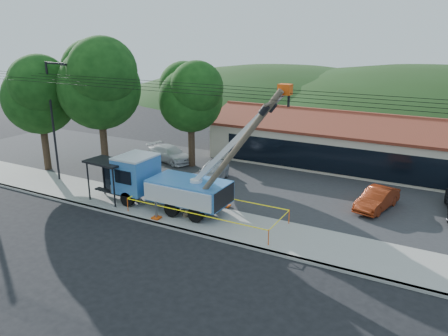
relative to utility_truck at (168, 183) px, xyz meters
name	(u,v)px	position (x,y,z in m)	size (l,w,h in m)	color
ground	(171,249)	(3.32, -4.44, -1.81)	(120.00, 120.00, 0.00)	black
curb	(193,233)	(3.32, -2.34, -1.74)	(60.00, 0.25, 0.15)	#A3A199
sidewalk	(210,221)	(3.32, -0.44, -1.74)	(60.00, 4.00, 0.15)	#A3A199
parking_lot	(263,183)	(3.32, 7.56, -1.76)	(60.00, 12.00, 0.10)	#28282B
strip_mall	(343,143)	(7.32, 15.55, 0.07)	(22.50, 8.53, 4.67)	beige
streetlight	(54,113)	(-10.46, 0.56, 3.49)	(2.13, 0.22, 9.00)	black
tree_west_near	(99,80)	(-8.68, 3.56, 5.71)	(7.56, 6.72, 10.80)	#332316
tree_west_far	(39,91)	(-13.68, 2.06, 4.73)	(6.84, 6.08, 9.48)	#332316
tree_lot	(190,94)	(-3.68, 8.56, 4.40)	(6.30, 5.60, 8.94)	#332316
hill_west	(283,98)	(-11.68, 50.56, -1.81)	(78.40, 56.00, 28.00)	#1E3613
hill_center	(441,109)	(13.32, 50.56, -1.81)	(89.60, 64.00, 32.00)	#1E3613
utility_truck	(168,183)	(0.00, 0.00, 0.00)	(11.82, 4.19, 8.33)	black
leaning_pole	(233,154)	(5.03, -0.73, 2.79)	(6.31, 1.83, 8.26)	brown
bus_shelter	(110,171)	(-4.20, -0.71, 0.37)	(2.97, 1.96, 2.75)	black
caution_tape	(206,207)	(2.94, -0.24, -0.99)	(9.67, 3.15, 0.91)	#F04F0D
car_silver	(213,183)	(-0.11, 5.89, -1.81)	(1.80, 4.49, 1.53)	#B5B8BD
car_red	(376,210)	(11.86, 6.26, -1.81)	(1.43, 4.09, 1.35)	maroon
car_white	(170,162)	(-6.10, 8.76, -1.81)	(1.93, 4.75, 1.38)	silver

